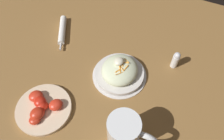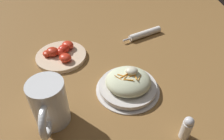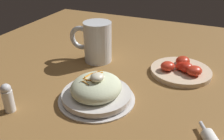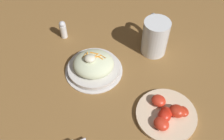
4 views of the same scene
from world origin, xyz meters
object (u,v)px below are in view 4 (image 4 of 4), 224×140
Objects in this scene: beer_mug at (155,38)px; salt_shaker at (63,29)px; salad_plate at (94,66)px; tomato_plate at (167,114)px.

salt_shaker is at bearing 169.40° from beer_mug.
salad_plate reaches higher than tomato_plate.
salad_plate is 0.26m from beer_mug.
tomato_plate is at bearing -86.37° from beer_mug.
salad_plate is at bearing -153.51° from beer_mug.
beer_mug is 0.81× the size of tomato_plate.
beer_mug reaches higher than tomato_plate.
salad_plate is at bearing 142.85° from tomato_plate.
tomato_plate is at bearing -37.15° from salad_plate.
beer_mug is at bearing 93.63° from tomato_plate.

